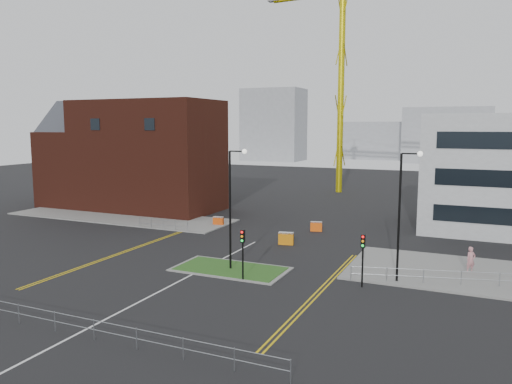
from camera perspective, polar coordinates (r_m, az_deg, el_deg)
ground at (r=32.92m, az=-12.60°, el=-11.86°), size 200.00×200.00×0.00m
pavement_left at (r=61.70m, az=-15.33°, el=-2.74°), size 28.00×8.00×0.12m
island_kerb at (r=38.37m, az=-2.93°, el=-8.80°), size 8.60×4.60×0.08m
grass_island at (r=38.36m, az=-2.93°, el=-8.77°), size 8.00×4.00×0.12m
brick_building at (r=67.40m, az=-14.26°, el=3.97°), size 24.20×10.07×14.24m
tower_crane at (r=82.01m, az=13.94°, el=17.59°), size 52.94×4.73×36.66m
streetlamp_island at (r=37.11m, az=-2.68°, el=-0.85°), size 1.46×0.36×9.18m
streetlamp_right_near at (r=35.47m, az=16.43°, el=-1.55°), size 1.46×0.36×9.18m
traffic_light_island at (r=35.10m, az=-1.54°, el=-6.07°), size 0.28×0.33×3.65m
traffic_light_right at (r=34.45m, az=12.11°, el=-6.51°), size 0.28×0.33×3.65m
railing_front at (r=28.40m, az=-20.10°, el=-13.69°), size 24.05×0.05×1.10m
railing_left at (r=53.08m, az=-10.57°, el=-3.51°), size 6.05×0.05×1.10m
railing_right at (r=37.67m, az=26.09°, el=-8.72°), size 19.05×5.05×1.10m
centre_line at (r=34.45m, az=-10.58°, el=-10.91°), size 0.15×30.00×0.01m
yellow_left_a at (r=45.81m, az=-14.19°, el=-6.34°), size 0.12×24.00×0.01m
yellow_left_b at (r=45.62m, az=-13.89°, el=-6.39°), size 0.12×24.00×0.01m
yellow_right_a at (r=33.92m, az=7.06°, el=-11.14°), size 0.12×20.00×0.01m
yellow_right_b at (r=33.83m, az=7.56°, el=-11.19°), size 0.12×20.00×0.01m
skyline_a at (r=156.23m, az=2.04°, el=7.67°), size 18.00×12.00×22.00m
skyline_b at (r=155.03m, az=20.99°, el=6.07°), size 24.00×12.00×16.00m
skyline_d at (r=166.99m, az=14.96°, el=5.70°), size 30.00×12.00×12.00m
pedestrian at (r=40.50m, az=23.34°, el=-7.14°), size 0.86×0.82×1.98m
barrier_left at (r=54.72m, az=-4.33°, el=-3.29°), size 1.19×0.49×0.98m
barrier_mid at (r=46.03m, az=3.45°, el=-5.26°), size 1.43×0.71×1.15m
barrier_right at (r=52.04m, az=6.90°, el=-3.88°), size 1.25×0.68×1.00m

